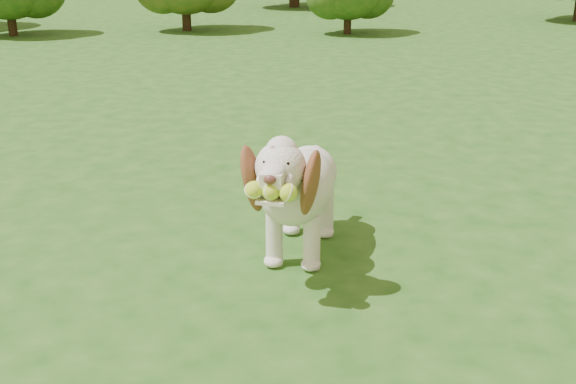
{
  "coord_description": "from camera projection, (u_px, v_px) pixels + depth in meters",
  "views": [
    {
      "loc": [
        0.6,
        -3.51,
        1.63
      ],
      "look_at": [
        0.49,
        -0.29,
        0.45
      ],
      "focal_mm": 45.0,
      "sensor_mm": 36.0,
      "label": 1
    }
  ],
  "objects": [
    {
      "name": "dog",
      "position": [
        298.0,
        184.0,
        3.66
      ],
      "size": [
        0.52,
        1.16,
        0.76
      ],
      "rotation": [
        0.0,
        0.0,
        -0.18
      ],
      "color": "silver",
      "rests_on": "ground"
    },
    {
      "name": "ground",
      "position": [
        199.0,
        250.0,
        3.88
      ],
      "size": [
        80.0,
        80.0,
        0.0
      ],
      "primitive_type": "plane",
      "color": "#1D4714",
      "rests_on": "ground"
    }
  ]
}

